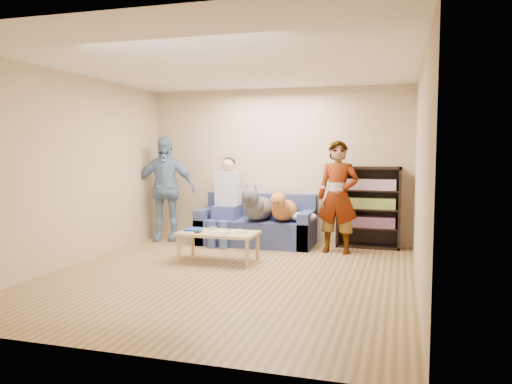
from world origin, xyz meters
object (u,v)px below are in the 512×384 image
(camera_silver, at_px, (213,229))
(person_seated, at_px, (226,198))
(person_standing_right, at_px, (338,197))
(bookshelf, at_px, (369,205))
(person_standing_left, at_px, (164,189))
(notebook_blue, at_px, (193,229))
(dog_gray, at_px, (258,207))
(coffee_table, at_px, (218,235))
(dog_tan, at_px, (283,209))
(sofa, at_px, (257,227))

(camera_silver, relative_size, person_seated, 0.07)
(person_standing_right, distance_m, bookshelf, 0.73)
(person_standing_right, distance_m, person_seated, 1.88)
(person_standing_left, distance_m, notebook_blue, 1.72)
(dog_gray, bearing_deg, bookshelf, 14.76)
(person_standing_left, xyz_separation_m, bookshelf, (3.43, 0.34, -0.22))
(coffee_table, bearing_deg, bookshelf, 40.06)
(camera_silver, relative_size, bookshelf, 0.08)
(coffee_table, relative_size, bookshelf, 0.85)
(coffee_table, bearing_deg, dog_tan, 62.41)
(dog_gray, bearing_deg, dog_tan, 6.73)
(person_standing_left, bearing_deg, dog_tan, -18.37)
(person_seated, height_order, bookshelf, person_seated)
(person_standing_right, height_order, coffee_table, person_standing_right)
(person_standing_left, distance_m, camera_silver, 1.86)
(sofa, distance_m, bookshelf, 1.86)
(person_standing_right, xyz_separation_m, bookshelf, (0.42, 0.57, -0.18))
(notebook_blue, bearing_deg, sofa, 67.89)
(camera_silver, distance_m, coffee_table, 0.18)
(dog_gray, bearing_deg, person_seated, 170.74)
(sofa, bearing_deg, person_seated, -165.58)
(sofa, distance_m, coffee_table, 1.42)
(person_standing_left, bearing_deg, coffee_table, -57.97)
(dog_tan, bearing_deg, camera_silver, -124.46)
(notebook_blue, height_order, dog_tan, dog_tan)
(camera_silver, relative_size, dog_tan, 0.10)
(sofa, xyz_separation_m, bookshelf, (1.80, 0.23, 0.40))
(dog_tan, distance_m, coffee_table, 1.42)
(notebook_blue, bearing_deg, dog_tan, 48.60)
(person_seated, distance_m, bookshelf, 2.32)
(person_standing_right, bearing_deg, person_seated, 178.14)
(person_standing_right, xyz_separation_m, sofa, (-1.38, 0.33, -0.57))
(person_seated, xyz_separation_m, coffee_table, (0.34, -1.28, -0.40))
(person_standing_left, relative_size, coffee_table, 1.63)
(person_standing_right, relative_size, bookshelf, 1.32)
(dog_tan, bearing_deg, notebook_blue, -131.40)
(person_standing_right, xyz_separation_m, dog_gray, (-1.30, 0.11, -0.20))
(coffee_table, height_order, bookshelf, bookshelf)
(person_seated, relative_size, dog_gray, 1.16)
(person_standing_left, distance_m, dog_tan, 2.14)
(person_standing_left, relative_size, camera_silver, 16.31)
(person_standing_right, height_order, person_seated, person_standing_right)
(coffee_table, bearing_deg, dog_gray, 79.04)
(dog_tan, bearing_deg, sofa, 160.98)
(person_seated, height_order, coffee_table, person_seated)
(person_seated, distance_m, dog_tan, 1.00)
(notebook_blue, relative_size, sofa, 0.14)
(person_standing_left, relative_size, person_seated, 1.22)
(sofa, bearing_deg, person_standing_left, -176.20)
(notebook_blue, relative_size, coffee_table, 0.24)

